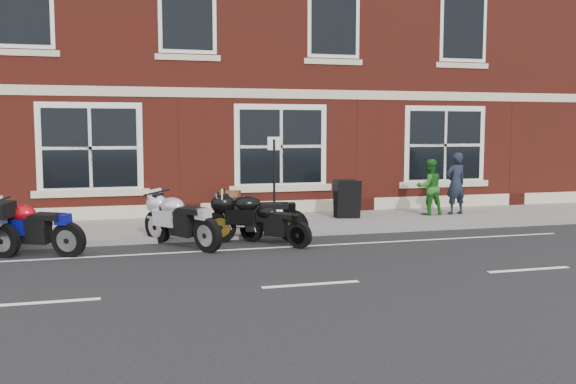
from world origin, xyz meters
name	(u,v)px	position (x,y,z in m)	size (l,w,h in m)	color
ground	(267,250)	(0.00, 0.00, 0.00)	(80.00, 80.00, 0.00)	black
sidewalk	(238,226)	(0.00, 3.00, 0.06)	(30.00, 3.00, 0.12)	slate
kerb	(252,236)	(0.00, 1.42, 0.06)	(30.00, 0.16, 0.12)	slate
pub_building	(196,27)	(0.00, 10.50, 6.00)	(24.00, 12.00, 12.00)	maroon
moto_sport_red	(32,226)	(-4.51, 0.72, 0.58)	(2.00, 1.24, 1.00)	black
moto_sport_black	(254,215)	(-0.03, 1.01, 0.58)	(2.25, 0.55, 1.02)	black
moto_sport_silver	(181,219)	(-1.63, 0.79, 0.60)	(1.39, 2.01, 1.04)	black
moto_naked_black	(274,222)	(0.30, 0.56, 0.48)	(1.22, 1.55, 0.84)	black
pedestrian_left	(456,183)	(6.07, 3.10, 0.97)	(0.62, 0.40, 1.69)	black
pedestrian_right	(429,187)	(5.31, 3.15, 0.88)	(0.74, 0.58, 1.52)	#1D601B
a_board_sign	(347,199)	(2.92, 3.13, 0.63)	(0.61, 0.41, 1.01)	black
barrel_planter	(230,204)	(0.04, 4.30, 0.46)	(0.62, 0.62, 0.69)	#462712
parking_sign	(274,176)	(0.63, 1.82, 1.36)	(0.29, 0.14, 2.15)	black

